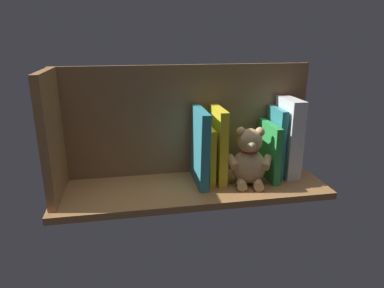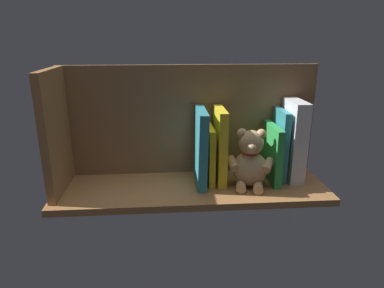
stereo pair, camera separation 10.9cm
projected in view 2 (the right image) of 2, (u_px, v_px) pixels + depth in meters
ground_plane at (192, 188)px, 114.17cm from camera, size 88.03×28.62×2.20cm
shelf_back_panel at (189, 120)px, 119.44cm from camera, size 88.03×1.50×38.16cm
shelf_side_divider at (55, 132)px, 104.90cm from camera, size 2.40×22.62×38.16cm
dictionary_thick_white at (293, 140)px, 115.76cm from camera, size 4.84×14.21×27.09cm
book_0 at (280, 144)px, 116.62cm from camera, size 2.14×12.95×23.87cm
book_1 at (272, 153)px, 115.28cm from camera, size 2.31×16.80×19.18cm
teddy_bear at (250, 161)px, 110.71cm from camera, size 15.40×14.00×19.40cm
book_2 at (220, 146)px, 113.96cm from camera, size 2.83×15.02×24.85cm
book_3 at (210, 154)px, 114.97cm from camera, size 2.02×14.35×18.78cm
book_4 at (201, 147)px, 112.22cm from camera, size 3.41×17.66×24.97cm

